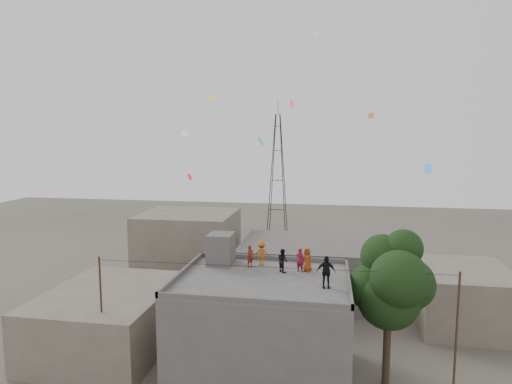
% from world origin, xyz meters
% --- Properties ---
extents(ground, '(140.00, 140.00, 0.00)m').
position_xyz_m(ground, '(0.00, 0.00, 0.00)').
color(ground, '#4B463D').
rests_on(ground, ground).
extents(main_building, '(10.00, 8.00, 6.10)m').
position_xyz_m(main_building, '(0.00, 0.00, 3.05)').
color(main_building, '#514E4C').
rests_on(main_building, ground).
extents(parapet, '(10.00, 8.00, 0.30)m').
position_xyz_m(parapet, '(0.00, 0.00, 6.25)').
color(parapet, '#514E4C').
rests_on(parapet, main_building).
extents(stair_head_box, '(1.60, 1.80, 2.00)m').
position_xyz_m(stair_head_box, '(-3.20, 2.60, 7.10)').
color(stair_head_box, '#514E4C').
rests_on(stair_head_box, main_building).
extents(neighbor_west, '(8.00, 10.00, 4.00)m').
position_xyz_m(neighbor_west, '(-11.00, 2.00, 2.00)').
color(neighbor_west, '#655B4F').
rests_on(neighbor_west, ground).
extents(neighbor_north, '(12.00, 9.00, 5.00)m').
position_xyz_m(neighbor_north, '(2.00, 14.00, 2.50)').
color(neighbor_north, '#514E4C').
rests_on(neighbor_north, ground).
extents(neighbor_northwest, '(9.00, 8.00, 7.00)m').
position_xyz_m(neighbor_northwest, '(-10.00, 16.00, 3.50)').
color(neighbor_northwest, '#655B4F').
rests_on(neighbor_northwest, ground).
extents(neighbor_east, '(7.00, 8.00, 4.40)m').
position_xyz_m(neighbor_east, '(14.00, 10.00, 2.20)').
color(neighbor_east, '#655B4F').
rests_on(neighbor_east, ground).
extents(tree, '(4.90, 4.60, 9.10)m').
position_xyz_m(tree, '(7.37, 0.60, 6.10)').
color(tree, black).
rests_on(tree, ground).
extents(utility_line, '(20.12, 0.62, 7.40)m').
position_xyz_m(utility_line, '(0.50, -1.25, 3.83)').
color(utility_line, black).
rests_on(utility_line, ground).
extents(transmission_tower, '(2.97, 2.97, 20.01)m').
position_xyz_m(transmission_tower, '(-4.00, 40.00, 9.07)').
color(transmission_tower, black).
rests_on(transmission_tower, ground).
extents(person_red_adult, '(0.64, 0.54, 1.48)m').
position_xyz_m(person_red_adult, '(2.04, 1.75, 6.84)').
color(person_red_adult, maroon).
rests_on(person_red_adult, main_building).
extents(person_orange_child, '(0.86, 0.79, 1.48)m').
position_xyz_m(person_orange_child, '(2.48, 1.90, 6.84)').
color(person_orange_child, '#9F4112').
rests_on(person_orange_child, main_building).
extents(person_dark_child, '(0.87, 0.89, 1.44)m').
position_xyz_m(person_dark_child, '(0.98, 1.52, 6.82)').
color(person_dark_child, black).
rests_on(person_dark_child, main_building).
extents(person_dark_adult, '(1.10, 0.55, 1.80)m').
position_xyz_m(person_dark_adult, '(3.63, -0.93, 7.00)').
color(person_dark_adult, black).
rests_on(person_dark_adult, main_building).
extents(person_orange_adult, '(1.07, 0.69, 1.56)m').
position_xyz_m(person_orange_adult, '(-0.52, 2.71, 6.88)').
color(person_orange_adult, '#B15B14').
rests_on(person_orange_adult, main_building).
extents(person_red_child, '(0.57, 0.62, 1.41)m').
position_xyz_m(person_red_child, '(-1.17, 2.17, 6.81)').
color(person_red_child, maroon).
rests_on(person_red_child, main_building).
extents(kites, '(18.44, 15.84, 11.69)m').
position_xyz_m(kites, '(0.30, 7.24, 15.83)').
color(kites, red).
rests_on(kites, ground).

